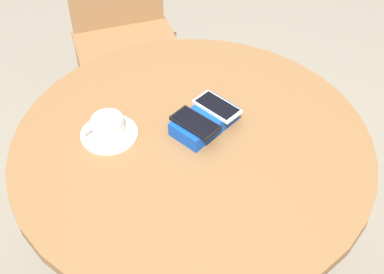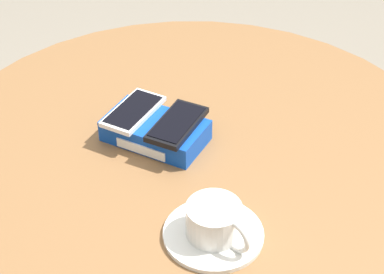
{
  "view_description": "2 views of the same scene",
  "coord_description": "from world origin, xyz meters",
  "px_view_note": "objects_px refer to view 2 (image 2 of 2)",
  "views": [
    {
      "loc": [
        0.76,
        0.72,
        1.79
      ],
      "look_at": [
        0.0,
        0.0,
        0.76
      ],
      "focal_mm": 50.0,
      "sensor_mm": 36.0,
      "label": 1
    },
    {
      "loc": [
        0.45,
        -0.83,
        1.49
      ],
      "look_at": [
        0.0,
        0.0,
        0.76
      ],
      "focal_mm": 60.0,
      "sensor_mm": 36.0,
      "label": 2
    }
  ],
  "objects_px": {
    "saucer": "(213,234)",
    "coffee_cup": "(215,220)",
    "phone_black": "(177,124)",
    "round_table": "(192,194)",
    "phone_box": "(155,131)",
    "phone_white": "(133,111)"
  },
  "relations": [
    {
      "from": "phone_box",
      "to": "phone_white",
      "type": "distance_m",
      "value": 0.06
    },
    {
      "from": "round_table",
      "to": "phone_white",
      "type": "xyz_separation_m",
      "value": [
        -0.12,
        -0.01,
        0.17
      ]
    },
    {
      "from": "phone_box",
      "to": "coffee_cup",
      "type": "relative_size",
      "value": 1.59
    },
    {
      "from": "phone_white",
      "to": "saucer",
      "type": "bearing_deg",
      "value": -34.15
    },
    {
      "from": "round_table",
      "to": "phone_white",
      "type": "relative_size",
      "value": 7.54
    },
    {
      "from": "phone_black",
      "to": "saucer",
      "type": "distance_m",
      "value": 0.25
    },
    {
      "from": "phone_box",
      "to": "phone_black",
      "type": "relative_size",
      "value": 1.37
    },
    {
      "from": "phone_black",
      "to": "saucer",
      "type": "bearing_deg",
      "value": -47.13
    },
    {
      "from": "saucer",
      "to": "coffee_cup",
      "type": "bearing_deg",
      "value": -19.52
    },
    {
      "from": "phone_black",
      "to": "saucer",
      "type": "relative_size",
      "value": 0.85
    },
    {
      "from": "round_table",
      "to": "saucer",
      "type": "bearing_deg",
      "value": -53.46
    },
    {
      "from": "coffee_cup",
      "to": "phone_black",
      "type": "bearing_deg",
      "value": 133.2
    },
    {
      "from": "phone_black",
      "to": "coffee_cup",
      "type": "xyz_separation_m",
      "value": [
        0.17,
        -0.18,
        -0.01
      ]
    },
    {
      "from": "round_table",
      "to": "coffee_cup",
      "type": "xyz_separation_m",
      "value": [
        0.14,
        -0.19,
        0.16
      ]
    },
    {
      "from": "phone_white",
      "to": "coffee_cup",
      "type": "bearing_deg",
      "value": -34.01
    },
    {
      "from": "phone_box",
      "to": "phone_white",
      "type": "relative_size",
      "value": 1.4
    },
    {
      "from": "round_table",
      "to": "coffee_cup",
      "type": "distance_m",
      "value": 0.29
    },
    {
      "from": "round_table",
      "to": "phone_black",
      "type": "distance_m",
      "value": 0.17
    },
    {
      "from": "saucer",
      "to": "coffee_cup",
      "type": "relative_size",
      "value": 1.36
    },
    {
      "from": "phone_box",
      "to": "coffee_cup",
      "type": "xyz_separation_m",
      "value": [
        0.21,
        -0.17,
        0.01
      ]
    },
    {
      "from": "saucer",
      "to": "coffee_cup",
      "type": "xyz_separation_m",
      "value": [
        0.0,
        -0.0,
        0.03
      ]
    },
    {
      "from": "round_table",
      "to": "phone_black",
      "type": "bearing_deg",
      "value": -155.42
    }
  ]
}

